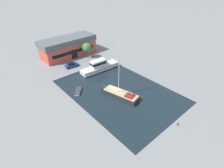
{
  "coord_description": "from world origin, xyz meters",
  "views": [
    {
      "loc": [
        -26.84,
        -28.13,
        27.18
      ],
      "look_at": [
        0.0,
        2.49,
        1.0
      ],
      "focal_mm": 28.0,
      "sensor_mm": 36.0,
      "label": 1
    }
  ],
  "objects_px": {
    "warehouse_building": "(68,47)",
    "small_dinghy": "(78,91)",
    "quay_tree_near_building": "(87,48)",
    "parked_car": "(72,65)",
    "sailboat_moored": "(120,94)",
    "motor_cruiser": "(100,67)"
  },
  "relations": [
    {
      "from": "quay_tree_near_building",
      "to": "sailboat_moored",
      "type": "relative_size",
      "value": 0.39
    },
    {
      "from": "small_dinghy",
      "to": "sailboat_moored",
      "type": "bearing_deg",
      "value": 172.27
    },
    {
      "from": "warehouse_building",
      "to": "small_dinghy",
      "type": "distance_m",
      "value": 25.91
    },
    {
      "from": "small_dinghy",
      "to": "motor_cruiser",
      "type": "bearing_deg",
      "value": -109.19
    },
    {
      "from": "warehouse_building",
      "to": "sailboat_moored",
      "type": "bearing_deg",
      "value": -97.49
    },
    {
      "from": "warehouse_building",
      "to": "motor_cruiser",
      "type": "height_order",
      "value": "warehouse_building"
    },
    {
      "from": "warehouse_building",
      "to": "quay_tree_near_building",
      "type": "height_order",
      "value": "warehouse_building"
    },
    {
      "from": "warehouse_building",
      "to": "quay_tree_near_building",
      "type": "bearing_deg",
      "value": -60.24
    },
    {
      "from": "quay_tree_near_building",
      "to": "parked_car",
      "type": "height_order",
      "value": "quay_tree_near_building"
    },
    {
      "from": "warehouse_building",
      "to": "motor_cruiser",
      "type": "bearing_deg",
      "value": -87.25
    },
    {
      "from": "sailboat_moored",
      "to": "motor_cruiser",
      "type": "distance_m",
      "value": 15.59
    },
    {
      "from": "quay_tree_near_building",
      "to": "sailboat_moored",
      "type": "height_order",
      "value": "sailboat_moored"
    },
    {
      "from": "motor_cruiser",
      "to": "small_dinghy",
      "type": "xyz_separation_m",
      "value": [
        -11.78,
        -5.82,
        -1.07
      ]
    },
    {
      "from": "parked_car",
      "to": "motor_cruiser",
      "type": "bearing_deg",
      "value": 41.08
    },
    {
      "from": "motor_cruiser",
      "to": "small_dinghy",
      "type": "relative_size",
      "value": 3.69
    },
    {
      "from": "sailboat_moored",
      "to": "small_dinghy",
      "type": "distance_m",
      "value": 11.38
    },
    {
      "from": "motor_cruiser",
      "to": "sailboat_moored",
      "type": "bearing_deg",
      "value": 164.58
    },
    {
      "from": "quay_tree_near_building",
      "to": "motor_cruiser",
      "type": "height_order",
      "value": "quay_tree_near_building"
    },
    {
      "from": "parked_car",
      "to": "sailboat_moored",
      "type": "relative_size",
      "value": 0.31
    },
    {
      "from": "parked_car",
      "to": "small_dinghy",
      "type": "distance_m",
      "value": 15.24
    },
    {
      "from": "quay_tree_near_building",
      "to": "sailboat_moored",
      "type": "bearing_deg",
      "value": -106.5
    },
    {
      "from": "small_dinghy",
      "to": "quay_tree_near_building",
      "type": "bearing_deg",
      "value": -86.52
    }
  ]
}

